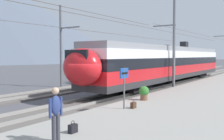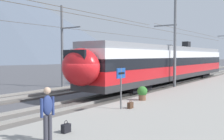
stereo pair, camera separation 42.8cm
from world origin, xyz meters
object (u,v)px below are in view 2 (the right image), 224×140
train_far_track (157,61)px  potted_plant_platform_edge (142,92)px  catenary_mast_far_side (63,45)px  platform_sign (121,79)px  passenger_walking (47,111)px  handbag_near_sign (130,105)px  catenary_mast_mid (173,43)px  handbag_beside_passenger (66,128)px  train_near_platform (170,63)px

train_far_track → potted_plant_platform_edge: train_far_track is taller
catenary_mast_far_side → platform_sign: bearing=-120.4°
passenger_walking → handbag_near_sign: (5.72, 0.58, -0.78)m
platform_sign → passenger_walking: platform_sign is taller
catenary_mast_far_side → catenary_mast_mid: bearing=-64.2°
catenary_mast_far_side → potted_plant_platform_edge: 11.31m
train_far_track → handbag_near_sign: 23.24m
train_far_track → handbag_beside_passenger: (-26.13, -9.31, -1.75)m
train_near_platform → catenary_mast_mid: size_ratio=0.62×
platform_sign → handbag_near_sign: size_ratio=4.64×
catenary_mast_mid → platform_sign: 10.95m
platform_sign → handbag_beside_passenger: platform_sign is taller
catenary_mast_mid → passenger_walking: size_ratio=26.62×
catenary_mast_mid → platform_sign: catenary_mast_mid is taller
catenary_mast_far_side → train_far_track: bearing=-7.4°
train_far_track → catenary_mast_mid: 13.29m
catenary_mast_far_side → passenger_walking: (-11.58, -11.55, -2.71)m
train_near_platform → handbag_beside_passenger: size_ratio=64.76×
train_far_track → train_near_platform: bearing=-146.3°
platform_sign → handbag_near_sign: 1.42m
train_near_platform → platform_sign: bearing=-166.3°
handbag_near_sign → train_near_platform: bearing=15.3°
platform_sign → handbag_near_sign: platform_sign is taller
train_near_platform → train_far_track: 9.50m
train_near_platform → catenary_mast_mid: (-3.28, -1.69, 1.80)m
catenary_mast_mid → handbag_beside_passenger: (-14.94, -2.36, -3.56)m
potted_plant_platform_edge → train_far_track: bearing=23.6°
platform_sign → handbag_near_sign: (0.40, -0.30, -1.33)m
passenger_walking → train_near_platform: bearing=12.5°
passenger_walking → platform_sign: bearing=9.4°
catenary_mast_far_side → handbag_beside_passenger: catenary_mast_far_side is taller
catenary_mast_mid → handbag_beside_passenger: catenary_mast_mid is taller
train_far_track → platform_sign: bearing=-158.3°
train_far_track → catenary_mast_far_side: bearing=172.6°
train_far_track → catenary_mast_far_side: (-15.52, 2.02, 1.74)m
train_near_platform → passenger_walking: bearing=-167.5°
train_near_platform → train_far_track: (7.90, 5.26, -0.00)m
train_near_platform → catenary_mast_far_side: catenary_mast_far_side is taller
catenary_mast_far_side → potted_plant_platform_edge: size_ratio=53.65×
catenary_mast_mid → platform_sign: size_ratio=22.18×
catenary_mast_far_side → handbag_beside_passenger: (-10.60, -11.33, -3.50)m
train_far_track → platform_sign: 23.43m
potted_plant_platform_edge → platform_sign: bearing=-172.5°
catenary_mast_far_side → handbag_beside_passenger: bearing=-133.1°
passenger_walking → train_far_track: bearing=19.4°
train_far_track → potted_plant_platform_edge: bearing=-156.4°
catenary_mast_mid → catenary_mast_far_side: size_ratio=1.00×
platform_sign → potted_plant_platform_edge: bearing=7.5°
catenary_mast_mid → handbag_near_sign: size_ratio=102.85×
train_near_platform → passenger_walking: 19.69m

